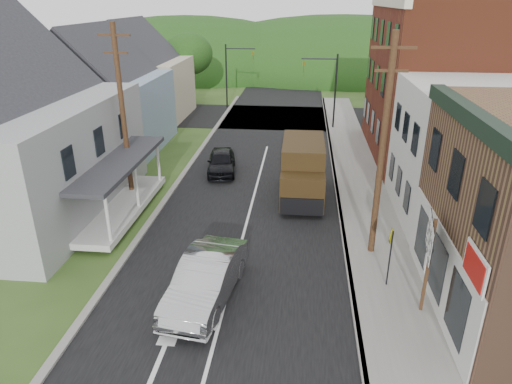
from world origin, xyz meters
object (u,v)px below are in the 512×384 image
(delivery_van, at_px, (303,171))
(warning_sign, at_px, (390,249))
(silver_sedan, at_px, (206,279))
(route_sign_cluster, at_px, (429,253))
(dark_sedan, at_px, (221,162))

(delivery_van, distance_m, warning_sign, 8.75)
(silver_sedan, height_order, warning_sign, warning_sign)
(delivery_van, relative_size, route_sign_cluster, 1.58)
(dark_sedan, xyz_separation_m, delivery_van, (4.99, -3.33, 0.85))
(dark_sedan, bearing_deg, warning_sign, -62.26)
(warning_sign, bearing_deg, delivery_van, 135.81)
(silver_sedan, bearing_deg, warning_sign, 19.81)
(dark_sedan, distance_m, route_sign_cluster, 15.85)
(silver_sedan, bearing_deg, delivery_van, 78.78)
(silver_sedan, height_order, dark_sedan, silver_sedan)
(silver_sedan, relative_size, delivery_van, 0.93)
(silver_sedan, relative_size, dark_sedan, 1.24)
(silver_sedan, bearing_deg, dark_sedan, 105.40)
(silver_sedan, height_order, delivery_van, delivery_van)
(delivery_van, bearing_deg, route_sign_cluster, -66.71)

